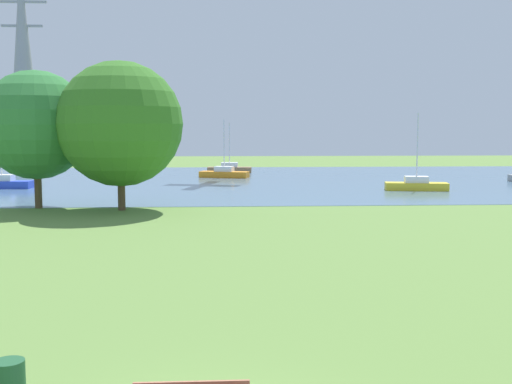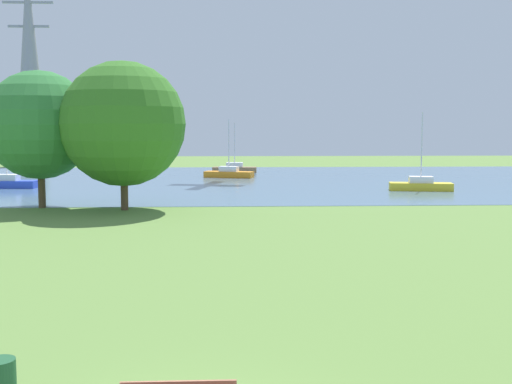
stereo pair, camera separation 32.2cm
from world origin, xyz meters
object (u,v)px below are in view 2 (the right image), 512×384
object	(u,v)px
tree_west_far	(40,125)
tree_east_far	(123,124)
litter_bin	(0,382)
electricity_pylon	(30,64)
sailboat_yellow	(421,185)
sailboat_orange	(229,173)
sailboat_brown	(235,169)
sailboat_blue	(7,182)

from	to	relation	value
tree_west_far	tree_east_far	size ratio (longest dim) A/B	0.95
litter_bin	electricity_pylon	distance (m)	77.47
tree_west_far	tree_east_far	bearing A→B (deg)	-14.23
sailboat_yellow	tree_east_far	world-z (taller)	tree_east_far
sailboat_orange	tree_east_far	xyz separation A→B (m)	(-6.31, -24.67, 4.67)
tree_east_far	electricity_pylon	xyz separation A→B (m)	(-19.18, 46.35, 7.92)
sailboat_brown	sailboat_blue	distance (m)	25.53
sailboat_yellow	sailboat_orange	bearing A→B (deg)	137.26
sailboat_yellow	sailboat_blue	bearing A→B (deg)	173.63
tree_west_far	electricity_pylon	size ratio (longest dim) A/B	0.32
sailboat_blue	tree_east_far	bearing A→B (deg)	-50.94
sailboat_orange	tree_west_far	bearing A→B (deg)	-116.34
tree_west_far	electricity_pylon	distance (m)	47.80
litter_bin	sailboat_yellow	xyz separation A→B (m)	(19.18, 37.92, 0.05)
sailboat_blue	sailboat_yellow	xyz separation A→B (m)	(33.07, -3.69, -0.01)
sailboat_blue	tree_east_far	distance (m)	19.30
tree_west_far	litter_bin	bearing A→B (deg)	-75.52
litter_bin	electricity_pylon	bearing A→B (deg)	106.15
sailboat_brown	tree_east_far	world-z (taller)	tree_east_far
sailboat_blue	tree_west_far	world-z (taller)	tree_west_far
sailboat_blue	tree_east_far	xyz separation A→B (m)	(11.80, -14.54, 4.66)
sailboat_orange	tree_west_far	size ratio (longest dim) A/B	0.68
tree_west_far	tree_east_far	world-z (taller)	tree_east_far
sailboat_blue	sailboat_yellow	size ratio (longest dim) A/B	1.10
litter_bin	sailboat_blue	bearing A→B (deg)	108.46
sailboat_blue	sailboat_yellow	world-z (taller)	sailboat_blue
sailboat_brown	tree_west_far	distance (m)	33.19
litter_bin	tree_east_far	xyz separation A→B (m)	(-2.09, 27.07, 4.72)
sailboat_brown	sailboat_yellow	distance (m)	25.42
litter_bin	tree_west_far	bearing A→B (deg)	104.48
sailboat_blue	litter_bin	bearing A→B (deg)	-71.54
tree_east_far	sailboat_brown	bearing A→B (deg)	77.68
litter_bin	sailboat_brown	size ratio (longest dim) A/B	0.15
tree_east_far	sailboat_yellow	bearing A→B (deg)	27.02
sailboat_brown	tree_east_far	distance (m)	32.94
sailboat_orange	sailboat_yellow	world-z (taller)	sailboat_yellow
sailboat_yellow	tree_east_far	size ratio (longest dim) A/B	0.69
litter_bin	sailboat_blue	world-z (taller)	sailboat_blue
tree_west_far	electricity_pylon	xyz separation A→B (m)	(-13.93, 45.02, 7.98)
litter_bin	sailboat_blue	size ratio (longest dim) A/B	0.12
sailboat_brown	tree_west_far	size ratio (longest dim) A/B	0.65
sailboat_brown	sailboat_yellow	size ratio (longest dim) A/B	0.90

